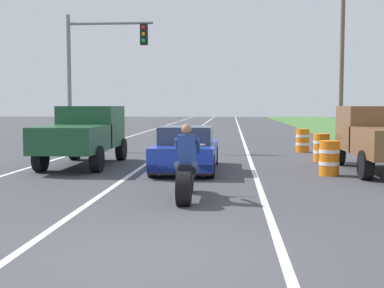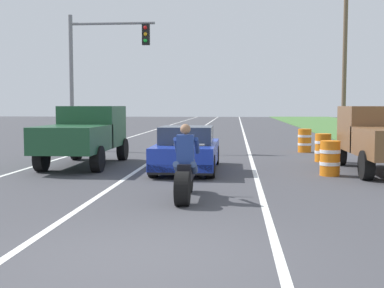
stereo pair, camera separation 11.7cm
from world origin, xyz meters
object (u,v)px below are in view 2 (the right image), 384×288
at_px(sports_car_blue, 187,150).
at_px(pickup_truck_right_shoulder_brown, 383,136).
at_px(construction_barrel_mid, 323,148).
at_px(construction_barrel_nearest, 330,158).
at_px(motorcycle_with_rider, 185,172).
at_px(pickup_truck_left_lane_dark_green, 85,132).
at_px(traffic_light_mast_near, 96,61).
at_px(construction_barrel_far, 305,140).

xyz_separation_m(sports_car_blue, pickup_truck_right_shoulder_brown, (5.87, 0.09, 0.48)).
relative_size(pickup_truck_right_shoulder_brown, construction_barrel_mid, 4.80).
height_order(pickup_truck_right_shoulder_brown, construction_barrel_mid, pickup_truck_right_shoulder_brown).
height_order(pickup_truck_right_shoulder_brown, construction_barrel_nearest, pickup_truck_right_shoulder_brown).
xyz_separation_m(motorcycle_with_rider, pickup_truck_left_lane_dark_green, (-3.95, 5.81, 0.51)).
distance_m(motorcycle_with_rider, pickup_truck_left_lane_dark_green, 7.04).
height_order(sports_car_blue, construction_barrel_nearest, sports_car_blue).
height_order(traffic_light_mast_near, construction_barrel_nearest, traffic_light_mast_near).
xyz_separation_m(traffic_light_mast_near, construction_barrel_mid, (9.29, -3.88, -3.44)).
relative_size(construction_barrel_nearest, construction_barrel_mid, 1.00).
bearing_deg(pickup_truck_left_lane_dark_green, pickup_truck_right_shoulder_brown, -5.56).
bearing_deg(construction_barrel_far, pickup_truck_right_shoulder_brown, -77.22).
bearing_deg(sports_car_blue, pickup_truck_right_shoulder_brown, 0.86).
height_order(motorcycle_with_rider, traffic_light_mast_near, traffic_light_mast_near).
bearing_deg(construction_barrel_nearest, motorcycle_with_rider, -132.77).
height_order(sports_car_blue, pickup_truck_left_lane_dark_green, pickup_truck_left_lane_dark_green).
bearing_deg(traffic_light_mast_near, construction_barrel_far, -1.69).
xyz_separation_m(pickup_truck_left_lane_dark_green, pickup_truck_right_shoulder_brown, (9.38, -0.91, 0.00)).
distance_m(pickup_truck_left_lane_dark_green, pickup_truck_right_shoulder_brown, 9.43).
distance_m(motorcycle_with_rider, construction_barrel_far, 11.91).
xyz_separation_m(motorcycle_with_rider, construction_barrel_mid, (4.15, 7.61, -0.09)).
relative_size(construction_barrel_nearest, construction_barrel_far, 1.00).
relative_size(pickup_truck_left_lane_dark_green, pickup_truck_right_shoulder_brown, 1.00).
distance_m(pickup_truck_left_lane_dark_green, construction_barrel_far, 9.63).
bearing_deg(construction_barrel_mid, motorcycle_with_rider, -118.63).
height_order(pickup_truck_right_shoulder_brown, traffic_light_mast_near, traffic_light_mast_near).
xyz_separation_m(pickup_truck_right_shoulder_brown, construction_barrel_far, (-1.44, 6.33, -0.60)).
distance_m(traffic_light_mast_near, construction_barrel_far, 9.77).
xyz_separation_m(pickup_truck_left_lane_dark_green, construction_barrel_far, (7.95, 5.41, -0.60)).
distance_m(motorcycle_with_rider, sports_car_blue, 4.82).
relative_size(sports_car_blue, construction_barrel_far, 4.30).
distance_m(pickup_truck_left_lane_dark_green, traffic_light_mast_near, 6.46).
distance_m(sports_car_blue, pickup_truck_left_lane_dark_green, 3.69).
relative_size(motorcycle_with_rider, pickup_truck_left_lane_dark_green, 0.46).
bearing_deg(construction_barrel_nearest, construction_barrel_mid, 83.41).
bearing_deg(construction_barrel_mid, construction_barrel_far, 92.46).
bearing_deg(pickup_truck_left_lane_dark_green, construction_barrel_mid, 12.55).
distance_m(motorcycle_with_rider, construction_barrel_mid, 8.67).
xyz_separation_m(construction_barrel_nearest, construction_barrel_far, (0.26, 7.17, 0.00)).
height_order(motorcycle_with_rider, sports_car_blue, motorcycle_with_rider).
bearing_deg(pickup_truck_right_shoulder_brown, sports_car_blue, -179.14).
relative_size(pickup_truck_left_lane_dark_green, traffic_light_mast_near, 0.80).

